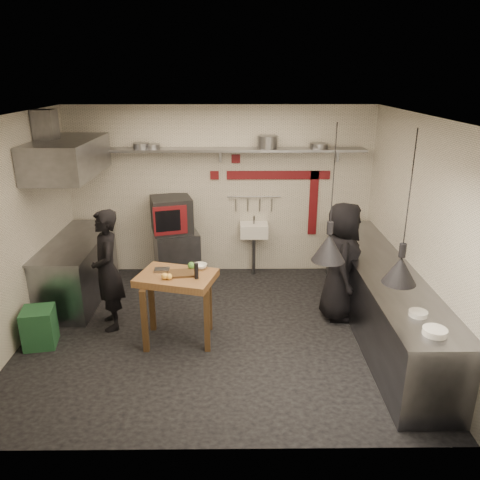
{
  "coord_description": "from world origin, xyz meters",
  "views": [
    {
      "loc": [
        0.24,
        -5.5,
        3.26
      ],
      "look_at": [
        0.3,
        0.3,
        1.19
      ],
      "focal_mm": 35.0,
      "sensor_mm": 36.0,
      "label": 1
    }
  ],
  "objects_px": {
    "combi_oven": "(172,215)",
    "chef_right": "(341,262)",
    "chef_left": "(107,270)",
    "green_bin": "(39,327)",
    "prep_table": "(178,308)",
    "oven_stand": "(177,255)"
  },
  "relations": [
    {
      "from": "combi_oven",
      "to": "chef_right",
      "type": "relative_size",
      "value": 0.37
    },
    {
      "from": "chef_left",
      "to": "combi_oven",
      "type": "bearing_deg",
      "value": 138.27
    },
    {
      "from": "green_bin",
      "to": "prep_table",
      "type": "xyz_separation_m",
      "value": [
        1.74,
        0.11,
        0.21
      ]
    },
    {
      "from": "combi_oven",
      "to": "prep_table",
      "type": "xyz_separation_m",
      "value": [
        0.31,
        -2.01,
        -0.63
      ]
    },
    {
      "from": "chef_left",
      "to": "chef_right",
      "type": "bearing_deg",
      "value": 74.14
    },
    {
      "from": "chef_right",
      "to": "green_bin",
      "type": "bearing_deg",
      "value": 108.87
    },
    {
      "from": "combi_oven",
      "to": "green_bin",
      "type": "bearing_deg",
      "value": -139.91
    },
    {
      "from": "oven_stand",
      "to": "green_bin",
      "type": "distance_m",
      "value": 2.58
    },
    {
      "from": "oven_stand",
      "to": "green_bin",
      "type": "xyz_separation_m",
      "value": [
        -1.49,
        -2.1,
        -0.15
      ]
    },
    {
      "from": "combi_oven",
      "to": "green_bin",
      "type": "relative_size",
      "value": 1.24
    },
    {
      "from": "oven_stand",
      "to": "prep_table",
      "type": "distance_m",
      "value": 2.01
    },
    {
      "from": "chef_left",
      "to": "chef_right",
      "type": "distance_m",
      "value": 3.14
    },
    {
      "from": "chef_right",
      "to": "combi_oven",
      "type": "bearing_deg",
      "value": 69.11
    },
    {
      "from": "oven_stand",
      "to": "chef_left",
      "type": "xyz_separation_m",
      "value": [
        -0.71,
        -1.62,
        0.42
      ]
    },
    {
      "from": "combi_oven",
      "to": "chef_left",
      "type": "xyz_separation_m",
      "value": [
        -0.65,
        -1.64,
        -0.27
      ]
    },
    {
      "from": "oven_stand",
      "to": "chef_right",
      "type": "distance_m",
      "value": 2.83
    },
    {
      "from": "chef_left",
      "to": "green_bin",
      "type": "bearing_deg",
      "value": -78.82
    },
    {
      "from": "oven_stand",
      "to": "green_bin",
      "type": "height_order",
      "value": "oven_stand"
    },
    {
      "from": "oven_stand",
      "to": "chef_right",
      "type": "height_order",
      "value": "chef_right"
    },
    {
      "from": "oven_stand",
      "to": "combi_oven",
      "type": "xyz_separation_m",
      "value": [
        -0.06,
        0.01,
        0.69
      ]
    },
    {
      "from": "combi_oven",
      "to": "green_bin",
      "type": "distance_m",
      "value": 2.69
    },
    {
      "from": "prep_table",
      "to": "chef_right",
      "type": "bearing_deg",
      "value": 30.83
    }
  ]
}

